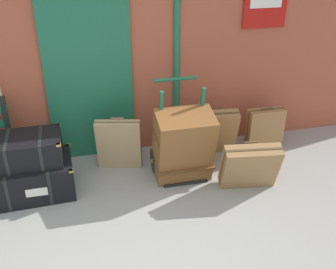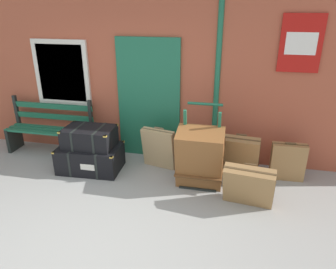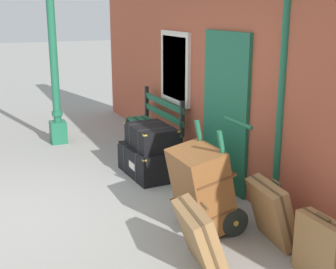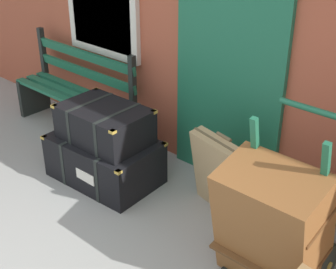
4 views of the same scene
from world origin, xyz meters
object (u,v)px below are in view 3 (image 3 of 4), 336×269
Objects in this scene: porters_trolley at (215,203)px; suitcase_charcoal at (200,237)px; steamer_trunk_base at (150,161)px; suitcase_brown at (320,249)px; lamp_post at (55,78)px; large_brown_trunk at (201,188)px; platform_bench at (155,127)px; suitcase_slate at (272,213)px; suitcase_tan at (205,172)px; steamer_trunk_middle at (151,137)px.

porters_trolley reaches higher than suitcase_charcoal.
steamer_trunk_base is 1.64× the size of suitcase_brown.
large_brown_trunk is at bearing 11.17° from lamp_post.
suitcase_slate is at bearing -1.49° from platform_bench.
platform_bench is 2.26× the size of suitcase_charcoal.
porters_trolley is at bearing 141.77° from suitcase_charcoal.
lamp_post is at bearing -168.83° from large_brown_trunk.
lamp_post is 4.56× the size of suitcase_slate.
platform_bench is 2.21× the size of suitcase_tan.
suitcase_tan is 1.33m from suitcase_slate.
suitcase_tan is (1.09, 0.30, -0.23)m from steamer_trunk_middle.
platform_bench is 2.11m from suitcase_tan.
steamer_trunk_middle is 3.19m from suitcase_brown.
platform_bench reaches higher than large_brown_trunk.
suitcase_brown is at bearing 20.80° from large_brown_trunk.
suitcase_charcoal is at bearing -124.56° from suitcase_brown.
suitcase_charcoal is at bearing -81.95° from suitcase_slate.
lamp_post reaches higher than suitcase_slate.
steamer_trunk_base is 0.87× the size of porters_trolley.
steamer_trunk_base is 3.19m from suitcase_brown.
steamer_trunk_base is 1.44× the size of suitcase_tan.
large_brown_trunk reaches higher than suitcase_charcoal.
lamp_post reaches higher than porters_trolley.
suitcase_slate is at bearing 30.54° from porters_trolley.
lamp_post is 2.60m from steamer_trunk_base.
suitcase_slate is (-0.74, 0.02, 0.04)m from suitcase_brown.
platform_bench is 4.18m from suitcase_brown.
suitcase_brown is 0.74m from suitcase_slate.
platform_bench is 1.13m from steamer_trunk_middle.
suitcase_tan is (-0.74, 0.26, 0.08)m from porters_trolley.
platform_bench is at bearing 171.30° from porters_trolley.
suitcase_tan reaches higher than suitcase_charcoal.
lamp_post is 5.62m from suitcase_brown.
large_brown_trunk is 1.32× the size of suitcase_tan.
porters_trolley is 0.79m from suitcase_tan.
lamp_post is 4.88m from suitcase_charcoal.
steamer_trunk_base is 1.53× the size of suitcase_slate.
suitcase_tan reaches higher than suitcase_slate.
suitcase_charcoal is (2.54, -0.52, -0.27)m from steamer_trunk_middle.
lamp_post is 4.91m from suitcase_slate.
platform_bench is at bearing 154.96° from steamer_trunk_middle.
steamer_trunk_base is 0.37m from steamer_trunk_middle.
steamer_trunk_base is at bearing -26.16° from platform_bench.
platform_bench is 3.43m from suitcase_slate.
steamer_trunk_base is at bearing -173.00° from suitcase_brown.
steamer_trunk_middle is at bearing 175.78° from large_brown_trunk.
large_brown_trunk reaches higher than suitcase_brown.
suitcase_slate is at bearing 3.70° from suitcase_tan.
large_brown_trunk is 0.87m from suitcase_tan.
lamp_post reaches higher than steamer_trunk_middle.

